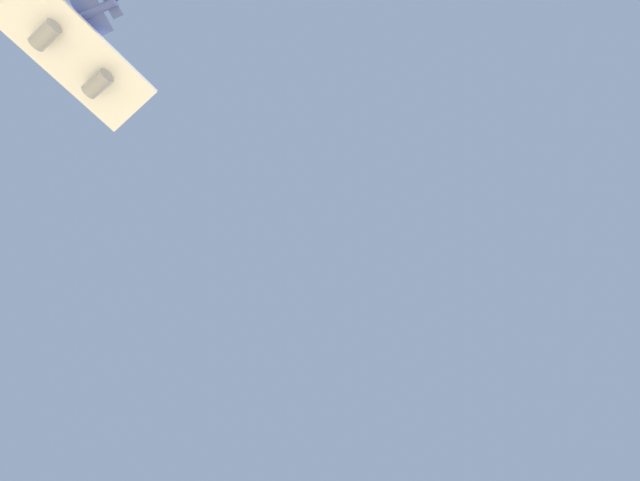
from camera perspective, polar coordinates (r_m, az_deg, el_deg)
chase_jet_left_wing at (r=118.91m, az=-21.41°, el=19.06°), size 11.00×14.19×4.00m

